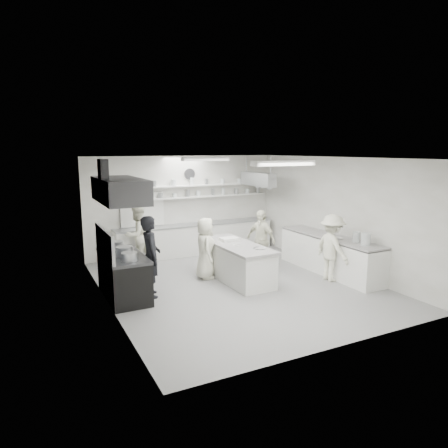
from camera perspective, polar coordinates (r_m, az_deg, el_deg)
name	(u,v)px	position (r m, az deg, el deg)	size (l,w,h in m)	color
floor	(237,285)	(9.91, 1.83, -8.50)	(6.00, 7.00, 0.02)	gray
ceiling	(238,158)	(9.37, 1.94, 9.25)	(6.00, 7.00, 0.02)	silver
wall_back	(183,205)	(12.67, -5.70, 2.65)	(6.00, 0.04, 3.00)	silver
wall_front	(343,258)	(6.74, 16.29, -4.63)	(6.00, 0.04, 3.00)	silver
wall_left	(106,235)	(8.53, -16.11, -1.49)	(0.04, 7.00, 3.00)	silver
wall_right	(337,214)	(11.25, 15.44, 1.34)	(0.04, 7.00, 3.00)	silver
stove	(124,277)	(9.25, -13.80, -7.19)	(0.80, 1.80, 0.90)	black
exhaust_hood	(120,190)	(8.88, -14.33, 4.60)	(0.85, 2.00, 0.50)	#38383C
back_counter	(196,239)	(12.69, -3.86, -2.08)	(5.00, 0.60, 0.92)	white
shelf_lower	(206,196)	(12.79, -2.57, 3.89)	(4.20, 0.26, 0.04)	white
shelf_upper	(206,185)	(12.75, -2.59, 5.45)	(4.20, 0.26, 0.04)	white
pass_through_window	(142,209)	(12.26, -11.34, 2.00)	(1.30, 0.04, 1.00)	black
wall_clock	(189,174)	(12.62, -4.86, 6.96)	(0.32, 0.32, 0.05)	white
right_counter	(330,255)	(11.08, 14.52, -4.19)	(0.74, 3.30, 0.94)	white
pot_rack	(258,179)	(12.48, 4.73, 6.24)	(0.30, 1.60, 0.40)	#A3A6AC
light_fixture_front	(284,163)	(7.84, 8.30, 8.41)	(1.30, 0.25, 0.10)	white
light_fixture_rear	(205,159)	(10.99, -2.61, 9.05)	(1.30, 0.25, 0.10)	white
prep_island	(237,263)	(10.17, 1.77, -5.42)	(0.86, 2.32, 0.85)	white
stove_pot	(125,253)	(8.92, -13.70, -3.89)	(0.36, 0.36, 0.27)	#A3A6AC
cook_stove	(151,256)	(9.06, -10.19, -4.48)	(0.65, 0.43, 1.79)	black
cook_back	(137,235)	(11.57, -11.99, -1.50)	(0.83, 0.65, 1.71)	white
cook_island_left	(205,248)	(10.21, -2.62, -3.40)	(0.75, 0.49, 1.53)	white
cook_island_right	(261,240)	(11.00, 5.15, -2.19)	(0.95, 0.39, 1.61)	white
cook_right	(332,248)	(10.33, 14.83, -3.23)	(1.07, 0.61, 1.65)	white
bowl_island_a	(259,249)	(9.63, 4.94, -3.53)	(0.27, 0.27, 0.07)	#A3A6AC
bowl_island_b	(237,246)	(9.89, 1.84, -3.13)	(0.20, 0.20, 0.06)	white
bowl_right	(337,239)	(10.69, 15.47, -2.00)	(0.26, 0.26, 0.06)	white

